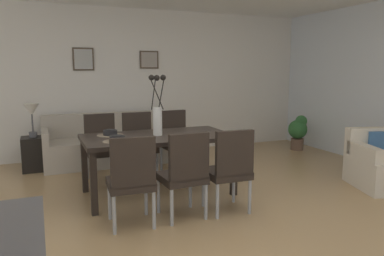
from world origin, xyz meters
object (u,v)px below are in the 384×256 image
at_px(dining_chair_mid_right, 175,138).
at_px(bowl_near_left, 117,138).
at_px(dining_table, 158,141).
at_px(bowl_near_right, 110,132).
at_px(dining_chair_near_left, 132,177).
at_px(dining_chair_far_left, 185,171).
at_px(centerpiece_vase, 157,112).
at_px(framed_picture_center, 149,60).
at_px(dining_chair_far_right, 139,141).
at_px(table_lamp, 32,113).
at_px(sofa, 109,146).
at_px(side_table, 34,154).
at_px(dining_chair_mid_left, 230,167).
at_px(potted_plant, 298,131).
at_px(dining_chair_near_right, 102,144).
at_px(framed_picture_left, 83,59).

height_order(dining_chair_mid_right, bowl_near_left, dining_chair_mid_right).
distance_m(dining_table, bowl_near_right, 0.59).
xyz_separation_m(dining_chair_mid_right, bowl_near_left, (-1.10, -1.11, 0.27)).
xyz_separation_m(dining_chair_near_left, dining_chair_far_left, (0.55, 0.00, 0.00)).
height_order(centerpiece_vase, framed_picture_center, framed_picture_center).
bearing_deg(dining_chair_far_right, table_lamp, 147.54).
height_order(dining_chair_near_left, table_lamp, table_lamp).
bearing_deg(sofa, side_table, -175.70).
distance_m(sofa, table_lamp, 1.31).
bearing_deg(dining_chair_mid_left, side_table, 126.21).
distance_m(dining_chair_mid_left, potted_plant, 3.59).
distance_m(dining_chair_mid_right, potted_plant, 2.75).
relative_size(dining_chair_far_right, framed_picture_center, 2.67).
bearing_deg(dining_chair_far_left, dining_chair_mid_right, 72.86).
bearing_deg(framed_picture_center, dining_chair_near_right, -127.81).
bearing_deg(dining_chair_near_right, dining_chair_mid_right, 1.43).
relative_size(dining_chair_mid_right, sofa, 0.44).
distance_m(dining_table, dining_chair_near_left, 1.04).
xyz_separation_m(dining_table, dining_chair_far_right, (-0.02, 0.86, -0.15)).
bearing_deg(centerpiece_vase, bowl_near_right, 158.74).
xyz_separation_m(dining_table, sofa, (-0.28, 1.84, -0.39)).
height_order(dining_chair_near_right, dining_chair_mid_left, same).
bearing_deg(side_table, dining_chair_mid_left, -53.79).
relative_size(dining_chair_near_right, side_table, 1.77).
height_order(dining_table, dining_chair_far_left, dining_chair_far_left).
bearing_deg(centerpiece_vase, bowl_near_left, -158.49).
relative_size(table_lamp, framed_picture_left, 1.33).
xyz_separation_m(centerpiece_vase, sofa, (-0.28, 1.84, -0.74)).
relative_size(sofa, framed_picture_left, 5.44).
distance_m(dining_chair_mid_left, table_lamp, 3.31).
relative_size(dining_chair_near_right, bowl_near_right, 5.41).
bearing_deg(side_table, sofa, 4.30).
height_order(dining_chair_mid_left, centerpiece_vase, centerpiece_vase).
height_order(dining_table, dining_chair_near_right, dining_chair_near_right).
xyz_separation_m(bowl_near_left, potted_plant, (3.79, 1.63, -0.41)).
bearing_deg(dining_table, framed_picture_left, 103.95).
relative_size(centerpiece_vase, framed_picture_center, 2.13).
height_order(dining_table, table_lamp, table_lamp).
bearing_deg(dining_chair_mid_left, dining_chair_near_right, 120.95).
relative_size(framed_picture_left, framed_picture_center, 1.11).
bearing_deg(side_table, bowl_near_right, -60.05).
bearing_deg(framed_picture_center, dining_table, -103.95).
xyz_separation_m(dining_chair_far_left, dining_chair_mid_left, (0.50, -0.03, 0.00)).
relative_size(dining_table, framed_picture_center, 5.22).
bearing_deg(dining_table, dining_chair_mid_right, 58.25).
distance_m(framed_picture_left, potted_plant, 4.15).
height_order(dining_chair_far_left, dining_chair_far_right, same).
xyz_separation_m(dining_table, framed_picture_left, (-0.58, 2.32, 1.04)).
bearing_deg(bowl_near_right, sofa, 80.84).
xyz_separation_m(bowl_near_right, framed_picture_left, (-0.04, 2.11, 0.93)).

